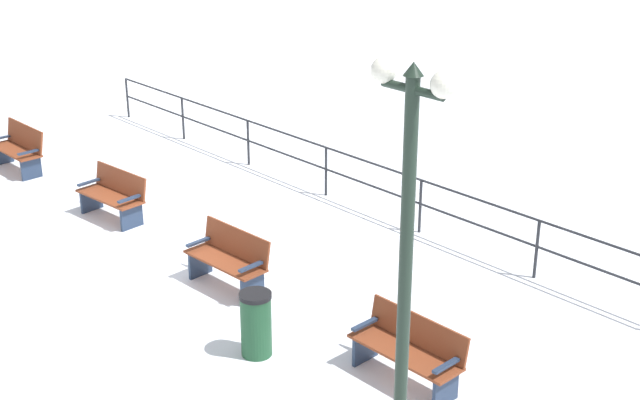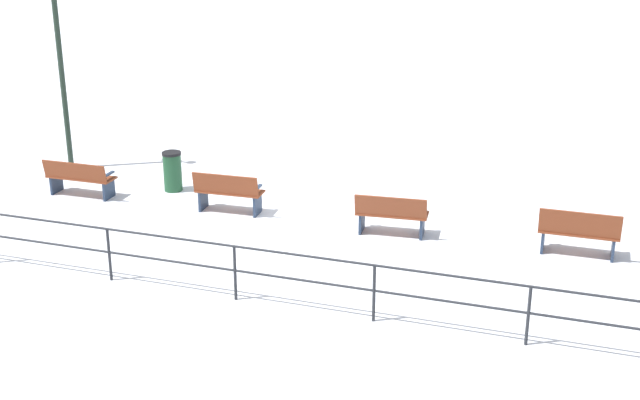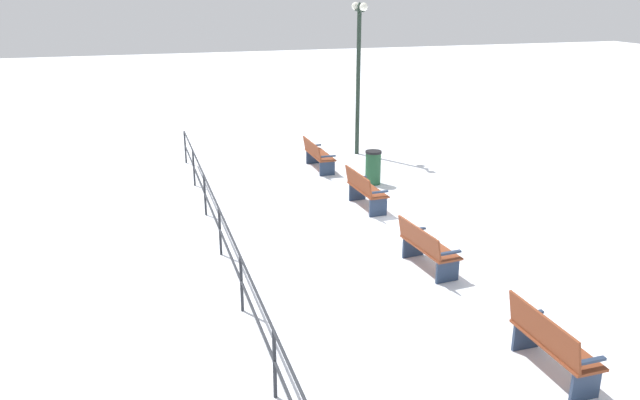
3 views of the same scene
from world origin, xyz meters
The scene contains 8 objects.
ground_plane centered at (0.00, 0.00, 0.00)m, with size 80.00×80.00×0.00m, color white.
bench_nearest centered at (-0.03, -5.23, 0.47)m, with size 0.55×1.45×0.93m.
bench_second centered at (-0.14, -1.75, 0.44)m, with size 0.68×1.43×0.86m.
bench_third centered at (-0.03, 1.74, 0.46)m, with size 0.60×1.43×0.89m.
bench_fourth centered at (-0.13, 5.23, 0.43)m, with size 0.55×1.52×0.83m.
lamppost_middle centered at (1.55, 6.60, 2.90)m, with size 0.24×0.91×4.52m.
waterfront_railing centered at (-3.64, 0.00, 0.67)m, with size 0.05×14.09×0.97m.
trash_bin centered at (0.87, 3.50, 0.45)m, with size 0.42×0.42×0.89m.
Camera 2 is at (-15.24, -5.32, 6.40)m, focal length 48.17 mm.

